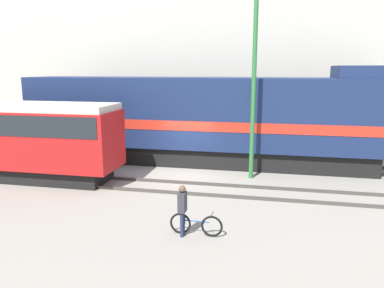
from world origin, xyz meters
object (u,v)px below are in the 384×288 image
freight_locomotive (204,119)px  bicycle (196,225)px  person (182,206)px  utility_pole_center (254,85)px  streetcar (22,136)px

freight_locomotive → bicycle: freight_locomotive is taller
person → bicycle: bearing=19.2°
utility_pole_center → freight_locomotive: bearing=139.6°
bicycle → utility_pole_center: (1.34, 6.64, 4.02)m
freight_locomotive → utility_pole_center: size_ratio=2.21×
freight_locomotive → person: bearing=-83.9°
bicycle → person: (-0.40, -0.14, 0.64)m
streetcar → utility_pole_center: utility_pole_center is taller
freight_locomotive → utility_pole_center: (2.71, -2.31, 1.92)m
streetcar → utility_pole_center: bearing=12.5°
freight_locomotive → bicycle: (1.37, -8.94, -2.10)m
person → utility_pole_center: utility_pole_center is taller
streetcar → utility_pole_center: size_ratio=1.04×
freight_locomotive → person: size_ratio=11.78×
freight_locomotive → bicycle: bearing=-81.3°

